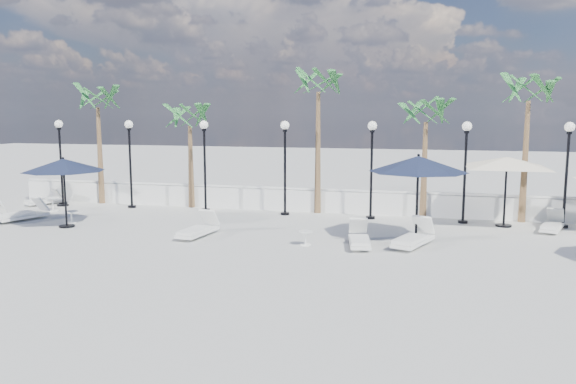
% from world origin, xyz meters
% --- Properties ---
extents(ground, '(100.00, 100.00, 0.00)m').
position_xyz_m(ground, '(0.00, 0.00, 0.00)').
color(ground, '#A8A7A2').
rests_on(ground, ground).
extents(balustrade, '(26.00, 0.30, 1.01)m').
position_xyz_m(balustrade, '(0.00, 7.50, 0.47)').
color(balustrade, silver).
rests_on(balustrade, ground).
extents(lamppost_0, '(0.36, 0.36, 3.84)m').
position_xyz_m(lamppost_0, '(-10.50, 6.50, 2.49)').
color(lamppost_0, black).
rests_on(lamppost_0, ground).
extents(lamppost_1, '(0.36, 0.36, 3.84)m').
position_xyz_m(lamppost_1, '(-7.00, 6.50, 2.49)').
color(lamppost_1, black).
rests_on(lamppost_1, ground).
extents(lamppost_2, '(0.36, 0.36, 3.84)m').
position_xyz_m(lamppost_2, '(-3.50, 6.50, 2.49)').
color(lamppost_2, black).
rests_on(lamppost_2, ground).
extents(lamppost_3, '(0.36, 0.36, 3.84)m').
position_xyz_m(lamppost_3, '(0.00, 6.50, 2.49)').
color(lamppost_3, black).
rests_on(lamppost_3, ground).
extents(lamppost_4, '(0.36, 0.36, 3.84)m').
position_xyz_m(lamppost_4, '(3.50, 6.50, 2.49)').
color(lamppost_4, black).
rests_on(lamppost_4, ground).
extents(lamppost_5, '(0.36, 0.36, 3.84)m').
position_xyz_m(lamppost_5, '(7.00, 6.50, 2.49)').
color(lamppost_5, black).
rests_on(lamppost_5, ground).
extents(lamppost_6, '(0.36, 0.36, 3.84)m').
position_xyz_m(lamppost_6, '(10.50, 6.50, 2.49)').
color(lamppost_6, black).
rests_on(lamppost_6, ground).
extents(palm_0, '(2.60, 2.60, 5.50)m').
position_xyz_m(palm_0, '(-9.00, 7.30, 4.53)').
color(palm_0, brown).
rests_on(palm_0, ground).
extents(palm_1, '(2.60, 2.60, 4.70)m').
position_xyz_m(palm_1, '(-4.50, 7.30, 3.75)').
color(palm_1, brown).
rests_on(palm_1, ground).
extents(palm_2, '(2.60, 2.60, 6.10)m').
position_xyz_m(palm_2, '(1.20, 7.30, 5.12)').
color(palm_2, brown).
rests_on(palm_2, ground).
extents(palm_3, '(2.60, 2.60, 4.90)m').
position_xyz_m(palm_3, '(5.50, 7.30, 3.95)').
color(palm_3, brown).
rests_on(palm_3, ground).
extents(palm_4, '(2.60, 2.60, 5.70)m').
position_xyz_m(palm_4, '(9.20, 7.30, 4.73)').
color(palm_4, brown).
rests_on(palm_4, ground).
extents(lounger_1, '(1.14, 1.68, 0.61)m').
position_xyz_m(lounger_1, '(-11.29, 6.22, 0.20)').
color(lounger_1, silver).
rests_on(lounger_1, ground).
extents(lounger_2, '(1.27, 2.11, 0.75)m').
position_xyz_m(lounger_2, '(-9.60, 2.77, 0.25)').
color(lounger_2, silver).
rests_on(lounger_2, ground).
extents(lounger_3, '(0.89, 2.02, 0.73)m').
position_xyz_m(lounger_3, '(-1.81, 1.81, 0.24)').
color(lounger_3, silver).
rests_on(lounger_3, ground).
extents(lounger_4, '(0.95, 1.96, 0.71)m').
position_xyz_m(lounger_4, '(3.66, 1.76, 0.24)').
color(lounger_4, silver).
rests_on(lounger_4, ground).
extents(lounger_5, '(1.34, 2.17, 0.77)m').
position_xyz_m(lounger_5, '(5.31, 2.16, 0.26)').
color(lounger_5, silver).
rests_on(lounger_5, ground).
extents(lounger_6, '(1.11, 1.87, 0.67)m').
position_xyz_m(lounger_6, '(9.98, 5.71, 0.22)').
color(lounger_6, silver).
rests_on(lounger_6, ground).
extents(side_table_0, '(0.60, 0.60, 0.58)m').
position_xyz_m(side_table_0, '(-9.82, 4.89, 0.35)').
color(side_table_0, silver).
rests_on(side_table_0, ground).
extents(side_table_1, '(0.47, 0.47, 0.45)m').
position_xyz_m(side_table_1, '(-7.46, 2.84, 0.27)').
color(side_table_1, silver).
rests_on(side_table_1, ground).
extents(side_table_2, '(0.47, 0.47, 0.46)m').
position_xyz_m(side_table_2, '(1.99, 1.49, 0.28)').
color(side_table_2, silver).
rests_on(side_table_2, ground).
extents(parasol_navy_left, '(2.92, 2.92, 2.58)m').
position_xyz_m(parasol_navy_left, '(-7.13, 2.09, 2.27)').
color(parasol_navy_left, black).
rests_on(parasol_navy_left, ground).
extents(parasol_navy_mid, '(3.19, 3.19, 2.86)m').
position_xyz_m(parasol_navy_mid, '(5.36, 2.97, 2.51)').
color(parasol_navy_mid, black).
rests_on(parasol_navy_mid, ground).
extents(parasol_cream_sq_a, '(5.63, 5.63, 2.76)m').
position_xyz_m(parasol_cream_sq_a, '(8.43, 6.20, 2.56)').
color(parasol_cream_sq_a, black).
rests_on(parasol_cream_sq_a, ground).
extents(parasol_cream_small, '(1.67, 1.67, 2.05)m').
position_xyz_m(parasol_cream_small, '(-10.30, 6.20, 1.76)').
color(parasol_cream_small, black).
rests_on(parasol_cream_small, ground).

